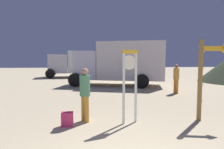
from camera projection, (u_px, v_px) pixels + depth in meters
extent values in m
cylinder|color=silver|center=(124.00, 89.00, 5.25)|extent=(0.07, 0.07, 1.99)
cylinder|color=silver|center=(136.00, 88.00, 5.41)|extent=(0.07, 0.07, 1.99)
cube|color=yellow|center=(130.00, 52.00, 5.25)|extent=(0.47, 0.22, 0.10)
cylinder|color=white|center=(130.00, 62.00, 5.30)|extent=(0.39, 0.16, 0.40)
cube|color=black|center=(129.00, 62.00, 5.32)|extent=(0.08, 0.04, 0.08)
cube|color=black|center=(129.00, 62.00, 5.32)|extent=(0.15, 0.06, 0.04)
cube|color=olive|center=(200.00, 80.00, 5.55)|extent=(0.12, 0.12, 2.41)
cube|color=gold|center=(213.00, 49.00, 5.44)|extent=(0.57, 0.18, 0.14)
sphere|color=#F0E88D|center=(202.00, 101.00, 5.59)|extent=(0.04, 0.04, 0.04)
sphere|color=#F8F18F|center=(203.00, 85.00, 5.55)|extent=(0.04, 0.04, 0.04)
sphere|color=#F1DE93|center=(203.00, 68.00, 5.51)|extent=(0.04, 0.04, 0.04)
sphere|color=#FAE898|center=(204.00, 52.00, 5.47)|extent=(0.04, 0.04, 0.04)
cylinder|color=gold|center=(87.00, 109.00, 5.44)|extent=(0.14, 0.14, 0.76)
cylinder|color=gold|center=(84.00, 108.00, 5.55)|extent=(0.14, 0.14, 0.76)
cylinder|color=#4D8A62|center=(85.00, 86.00, 5.44)|extent=(0.30, 0.30, 0.60)
sphere|color=#A67967|center=(85.00, 72.00, 5.41)|extent=(0.21, 0.21, 0.21)
cube|color=#C63060|center=(67.00, 119.00, 5.11)|extent=(0.31, 0.19, 0.39)
cube|color=#D03E6C|center=(68.00, 120.00, 5.23)|extent=(0.22, 0.04, 0.17)
cylinder|color=orange|center=(175.00, 86.00, 10.18)|extent=(0.14, 0.14, 0.76)
cylinder|color=orange|center=(177.00, 86.00, 10.04)|extent=(0.14, 0.14, 0.76)
cylinder|color=gold|center=(176.00, 74.00, 10.06)|extent=(0.30, 0.30, 0.60)
sphere|color=#A87160|center=(177.00, 66.00, 10.02)|extent=(0.21, 0.21, 0.21)
cube|color=silver|center=(131.00, 61.00, 12.97)|extent=(4.82, 3.39, 2.54)
cube|color=silver|center=(89.00, 65.00, 13.51)|extent=(2.16, 2.53, 1.92)
cube|color=black|center=(78.00, 60.00, 13.61)|extent=(0.53, 1.77, 0.85)
cylinder|color=black|center=(86.00, 77.00, 14.83)|extent=(0.93, 0.49, 0.90)
cylinder|color=black|center=(75.00, 80.00, 12.54)|extent=(0.93, 0.49, 0.90)
cylinder|color=black|center=(142.00, 78.00, 14.09)|extent=(0.93, 0.49, 0.90)
cylinder|color=black|center=(142.00, 81.00, 11.81)|extent=(0.93, 0.49, 0.90)
cube|color=silver|center=(88.00, 62.00, 19.97)|extent=(4.53, 2.75, 2.23)
cube|color=silver|center=(58.00, 64.00, 19.24)|extent=(2.13, 2.33, 1.86)
cube|color=black|center=(48.00, 60.00, 18.99)|extent=(0.26, 1.76, 0.82)
cylinder|color=black|center=(52.00, 72.00, 20.24)|extent=(0.93, 0.37, 0.90)
cylinder|color=black|center=(50.00, 74.00, 18.06)|extent=(0.93, 0.37, 0.90)
cylinder|color=black|center=(93.00, 72.00, 21.30)|extent=(0.93, 0.37, 0.90)
cylinder|color=black|center=(96.00, 73.00, 19.12)|extent=(0.93, 0.37, 0.90)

